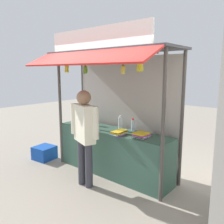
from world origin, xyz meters
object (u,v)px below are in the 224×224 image
at_px(water_bottle_left, 133,125).
at_px(magazine_stack_far_left, 141,135).
at_px(magazine_stack_rear_center, 82,123).
at_px(water_bottle_mid_right, 120,124).
at_px(magazine_stack_back_right, 119,133).
at_px(banana_bunch_inner_left, 123,70).
at_px(banana_bunch_inner_right, 85,70).
at_px(vendor_person, 84,130).
at_px(banana_bunch_leftmost, 67,69).
at_px(plastic_crate, 44,153).
at_px(water_bottle_front_left, 95,120).
at_px(banana_bunch_rightmost, 140,66).

relative_size(water_bottle_left, magazine_stack_far_left, 0.86).
bearing_deg(magazine_stack_rear_center, water_bottle_mid_right, 8.87).
bearing_deg(water_bottle_left, magazine_stack_back_right, -92.62).
bearing_deg(magazine_stack_rear_center, banana_bunch_inner_left, -12.60).
xyz_separation_m(banana_bunch_inner_right, vendor_person, (0.27, -0.31, -1.01)).
relative_size(banana_bunch_leftmost, plastic_crate, 0.64).
height_order(magazine_stack_far_left, banana_bunch_inner_right, banana_bunch_inner_right).
bearing_deg(magazine_stack_back_right, water_bottle_left, 87.38).
distance_m(magazine_stack_rear_center, vendor_person, 0.96).
height_order(banana_bunch_inner_left, vendor_person, banana_bunch_inner_left).
xyz_separation_m(water_bottle_mid_right, banana_bunch_leftmost, (-1.00, -0.44, 1.03)).
bearing_deg(vendor_person, water_bottle_left, -93.03).
bearing_deg(banana_bunch_leftmost, water_bottle_front_left, 52.46).
bearing_deg(water_bottle_front_left, plastic_crate, -157.88).
relative_size(banana_bunch_rightmost, vendor_person, 0.15).
relative_size(banana_bunch_inner_right, plastic_crate, 0.69).
distance_m(magazine_stack_rear_center, banana_bunch_leftmost, 1.17).
xyz_separation_m(water_bottle_front_left, banana_bunch_rightmost, (1.38, -0.42, 1.08)).
relative_size(magazine_stack_back_right, vendor_person, 0.19).
xyz_separation_m(water_bottle_left, water_bottle_mid_right, (-0.18, -0.15, 0.02)).
distance_m(water_bottle_front_left, vendor_person, 0.88).
distance_m(magazine_stack_back_right, banana_bunch_inner_left, 1.14).
height_order(water_bottle_left, water_bottle_mid_right, water_bottle_mid_right).
relative_size(water_bottle_mid_right, plastic_crate, 0.69).
bearing_deg(magazine_stack_rear_center, banana_bunch_rightmost, -10.22).
distance_m(magazine_stack_far_left, banana_bunch_inner_left, 1.15).
height_order(banana_bunch_inner_right, banana_bunch_leftmost, same).
height_order(magazine_stack_far_left, banana_bunch_inner_left, banana_bunch_inner_left).
bearing_deg(banana_bunch_inner_left, water_bottle_front_left, 158.31).
bearing_deg(banana_bunch_inner_right, plastic_crate, -177.93).
xyz_separation_m(banana_bunch_leftmost, vendor_person, (0.80, -0.31, -1.03)).
bearing_deg(water_bottle_front_left, water_bottle_left, 10.92).
bearing_deg(vendor_person, banana_bunch_leftmost, -1.28).
distance_m(magazine_stack_back_right, magazine_stack_rear_center, 1.10).
bearing_deg(banana_bunch_leftmost, banana_bunch_inner_right, -0.18).
distance_m(banana_bunch_inner_right, banana_bunch_inner_left, 0.86).
relative_size(water_bottle_front_left, magazine_stack_far_left, 0.89).
distance_m(banana_bunch_inner_right, banana_bunch_leftmost, 0.53).
xyz_separation_m(magazine_stack_back_right, banana_bunch_inner_right, (-0.63, -0.20, 1.10)).
bearing_deg(banana_bunch_rightmost, magazine_stack_back_right, 160.24).
bearing_deg(banana_bunch_leftmost, vendor_person, -21.03).
bearing_deg(banana_bunch_inner_left, vendor_person, -152.07).
distance_m(magazine_stack_far_left, banana_bunch_rightmost, 1.20).
distance_m(water_bottle_left, magazine_stack_back_right, 0.40).
bearing_deg(banana_bunch_inner_right, vendor_person, -48.45).
bearing_deg(vendor_person, plastic_crate, 10.85).
distance_m(banana_bunch_inner_right, banana_bunch_rightmost, 1.17).
xyz_separation_m(water_bottle_mid_right, banana_bunch_inner_left, (0.39, -0.44, 1.00)).
xyz_separation_m(banana_bunch_inner_left, plastic_crate, (-2.23, -0.05, -1.88)).
height_order(water_bottle_front_left, water_bottle_mid_right, water_bottle_mid_right).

